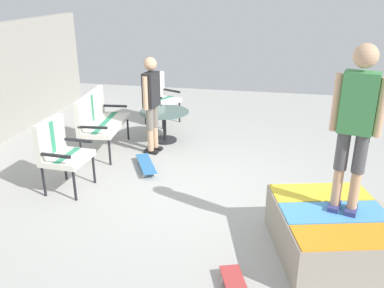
% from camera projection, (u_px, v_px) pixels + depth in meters
% --- Properties ---
extents(ground_plane, '(12.00, 12.00, 0.10)m').
position_uv_depth(ground_plane, '(198.00, 197.00, 5.77)').
color(ground_plane, '#A8A8A3').
extents(skate_ramp, '(1.71, 2.07, 0.52)m').
position_uv_depth(skate_ramp, '(334.00, 233.00, 4.39)').
color(skate_ramp, gray).
rests_on(skate_ramp, ground_plane).
extents(patio_bench, '(1.30, 0.66, 1.02)m').
position_uv_depth(patio_bench, '(98.00, 117.00, 7.00)').
color(patio_bench, black).
rests_on(patio_bench, ground_plane).
extents(patio_chair_near_house, '(0.80, 0.76, 1.02)m').
position_uv_depth(patio_chair_near_house, '(158.00, 94.00, 8.47)').
color(patio_chair_near_house, black).
rests_on(patio_chair_near_house, ground_plane).
extents(patio_chair_by_wall, '(0.65, 0.59, 1.02)m').
position_uv_depth(patio_chair_by_wall, '(59.00, 148.00, 5.68)').
color(patio_chair_by_wall, black).
rests_on(patio_chair_by_wall, ground_plane).
extents(patio_table, '(0.90, 0.90, 0.57)m').
position_uv_depth(patio_table, '(164.00, 120.00, 7.53)').
color(patio_table, black).
rests_on(patio_table, ground_plane).
extents(person_watching, '(0.47, 0.29, 1.64)m').
position_uv_depth(person_watching, '(151.00, 99.00, 6.84)').
color(person_watching, black).
rests_on(person_watching, ground_plane).
extents(person_skater, '(0.31, 0.47, 1.72)m').
position_uv_depth(person_skater, '(356.00, 118.00, 3.96)').
color(person_skater, navy).
rests_on(person_skater, skate_ramp).
extents(skateboard_by_bench, '(0.80, 0.54, 0.10)m').
position_uv_depth(skateboard_by_bench, '(146.00, 164.00, 6.47)').
color(skateboard_by_bench, '#3372B2').
rests_on(skateboard_by_bench, ground_plane).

